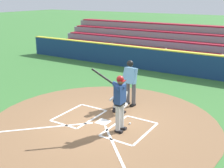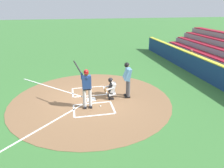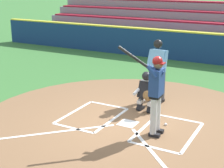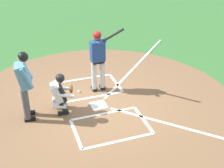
# 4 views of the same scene
# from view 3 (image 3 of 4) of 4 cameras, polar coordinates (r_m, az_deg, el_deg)

# --- Properties ---
(ground_plane) EXTENTS (120.00, 120.00, 0.00)m
(ground_plane) POSITION_cam_3_polar(r_m,az_deg,el_deg) (8.67, 2.66, -6.65)
(ground_plane) COLOR #387033
(dirt_circle) EXTENTS (8.00, 8.00, 0.01)m
(dirt_circle) POSITION_cam_3_polar(r_m,az_deg,el_deg) (8.66, 2.66, -6.61)
(dirt_circle) COLOR brown
(dirt_circle) RESTS_ON ground
(home_plate_and_chalk) EXTENTS (7.93, 4.91, 0.01)m
(home_plate_and_chalk) POSITION_cam_3_polar(r_m,az_deg,el_deg) (7.95, -0.15, -8.80)
(home_plate_and_chalk) COLOR white
(home_plate_and_chalk) RESTS_ON dirt_circle
(batter) EXTENTS (0.92, 0.73, 2.13)m
(batter) POSITION_cam_3_polar(r_m,az_deg,el_deg) (7.75, 7.30, -0.99)
(batter) COLOR #BCBCBC
(batter) RESTS_ON ground
(catcher) EXTENTS (0.59, 0.65, 1.13)m
(catcher) POSITION_cam_3_polar(r_m,az_deg,el_deg) (9.30, 5.79, -1.15)
(catcher) COLOR black
(catcher) RESTS_ON ground
(plate_umpire) EXTENTS (0.60, 0.45, 1.86)m
(plate_umpire) POSITION_cam_3_polar(r_m,az_deg,el_deg) (9.95, 7.67, 2.92)
(plate_umpire) COLOR #4C4C51
(plate_umpire) RESTS_ON ground
(baseball) EXTENTS (0.07, 0.07, 0.07)m
(baseball) POSITION_cam_3_polar(r_m,az_deg,el_deg) (8.64, 8.92, -6.65)
(baseball) COLOR white
(baseball) RESTS_ON ground
(backstop_wall) EXTENTS (22.00, 0.36, 1.31)m
(backstop_wall) POSITION_cam_3_polar(r_m,az_deg,el_deg) (15.31, 15.15, 5.84)
(backstop_wall) COLOR navy
(backstop_wall) RESTS_ON ground
(bleacher_stand) EXTENTS (20.00, 4.25, 3.00)m
(bleacher_stand) POSITION_cam_3_polar(r_m,az_deg,el_deg) (18.43, 17.69, 8.09)
(bleacher_stand) COLOR gray
(bleacher_stand) RESTS_ON ground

